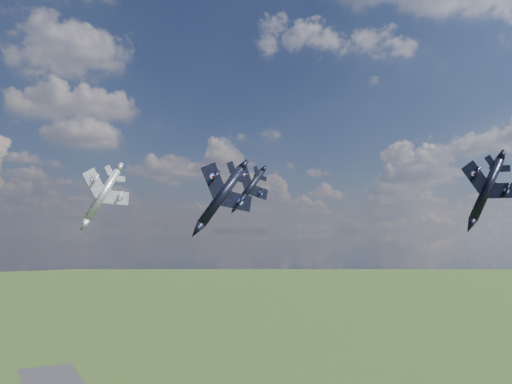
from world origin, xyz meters
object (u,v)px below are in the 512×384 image
jet_lead_navy (221,196)px  jet_high_navy (250,188)px  jet_right_navy (487,189)px  jet_left_silver (102,195)px

jet_lead_navy → jet_high_navy: bearing=49.0°
jet_right_navy → jet_high_navy: size_ratio=0.93×
jet_high_navy → jet_left_silver: jet_high_navy is taller
jet_lead_navy → jet_high_navy: (14.26, 17.09, 3.14)m
jet_lead_navy → jet_high_navy: 22.48m
jet_high_navy → jet_left_silver: size_ratio=1.04×
jet_high_navy → jet_left_silver: 32.68m
jet_lead_navy → jet_left_silver: jet_lead_navy is taller
jet_lead_navy → jet_left_silver: size_ratio=1.24×
jet_lead_navy → jet_right_navy: bearing=-49.5°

